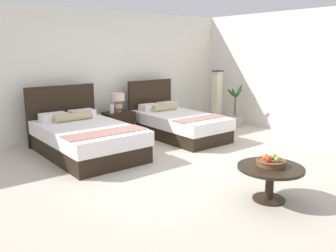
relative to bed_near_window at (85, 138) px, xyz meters
name	(u,v)px	position (x,y,z in m)	size (l,w,h in m)	color
ground_plane	(185,164)	(1.05, -1.48, -0.31)	(10.24, 9.25, 0.02)	beige
wall_back	(101,73)	(1.05, 1.34, 1.01)	(10.24, 0.12, 2.63)	white
wall_side_right	(288,73)	(4.37, -1.08, 1.01)	(0.12, 4.85, 2.63)	white
bed_near_window	(85,138)	(0.00, 0.00, 0.00)	(1.39, 2.18, 1.14)	black
bed_near_corner	(177,123)	(2.09, 0.01, -0.02)	(1.19, 2.13, 1.14)	black
nightstand	(119,124)	(1.12, 0.77, -0.03)	(0.59, 0.44, 0.53)	black
table_lamp	(118,101)	(1.12, 0.79, 0.47)	(0.29, 0.29, 0.39)	tan
vase	(112,109)	(0.94, 0.73, 0.33)	(0.09, 0.09, 0.19)	silver
coffee_table	(270,174)	(0.96, -3.18, 0.04)	(0.80, 0.80, 0.44)	black
fruit_bowl	(271,162)	(0.99, -3.16, 0.18)	(0.36, 0.36, 0.14)	brown
floor_lamp_corner	(217,97)	(3.87, 0.59, 0.35)	(0.22, 0.22, 1.30)	#3F211E
potted_palm	(235,117)	(3.82, -0.07, -0.07)	(0.49, 0.48, 1.02)	gray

